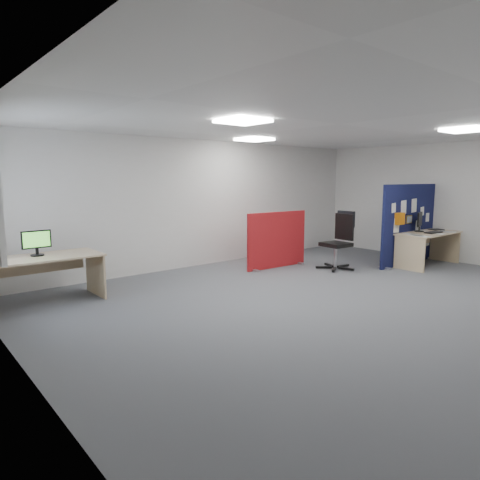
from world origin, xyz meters
TOP-DOWN VIEW (x-y plane):
  - floor at (0.00, 0.00)m, footprint 9.00×9.00m
  - ceiling at (0.00, 0.00)m, footprint 9.00×7.00m
  - wall_back at (0.00, 3.50)m, footprint 9.00×0.02m
  - wall_left at (-4.50, 0.00)m, footprint 0.02×7.00m
  - wall_right at (4.50, 0.00)m, footprint 0.02×7.00m
  - ceiling_lights at (0.33, 0.67)m, footprint 4.10×4.10m
  - navy_divider at (3.47, 0.66)m, footprint 2.14×0.30m
  - main_desk at (3.58, 0.31)m, footprint 1.63×0.72m
  - monitor_main at (3.55, 0.47)m, footprint 0.47×0.20m
  - keyboard at (3.57, 0.16)m, footprint 0.46×0.20m
  - mouse at (3.96, 0.16)m, footprint 0.11×0.08m
  - paper_tray at (4.20, 0.41)m, footprint 0.34×0.30m
  - red_divider at (0.94, 2.25)m, footprint 1.58×0.30m
  - second_desk at (-3.68, 2.63)m, footprint 1.68×0.84m
  - monitor_second at (-3.71, 2.68)m, footprint 0.42×0.19m
  - office_chair at (1.85, 1.30)m, footprint 0.77×0.79m
  - desk_papers at (3.44, 0.21)m, footprint 1.43×0.82m

SIDE VIEW (x-z plane):
  - floor at x=0.00m, z-range 0.00..0.00m
  - main_desk at x=3.58m, z-range 0.19..0.92m
  - second_desk at x=-3.68m, z-range 0.19..0.92m
  - red_divider at x=0.94m, z-range -0.01..1.18m
  - office_chair at x=1.85m, z-range 0.08..1.27m
  - desk_papers at x=3.44m, z-range 0.73..0.73m
  - paper_tray at x=4.20m, z-range 0.73..0.74m
  - keyboard at x=3.57m, z-range 0.73..0.75m
  - mouse at x=3.96m, z-range 0.73..0.76m
  - navy_divider at x=3.47m, z-range 0.00..1.76m
  - monitor_second at x=-3.71m, z-range 0.75..1.14m
  - monitor_main at x=3.55m, z-range 0.75..1.18m
  - wall_back at x=0.00m, z-range 0.00..2.70m
  - wall_left at x=-4.50m, z-range 0.00..2.70m
  - wall_right at x=4.50m, z-range 0.00..2.70m
  - ceiling_lights at x=0.33m, z-range 2.65..2.69m
  - ceiling at x=0.00m, z-range 2.69..2.71m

